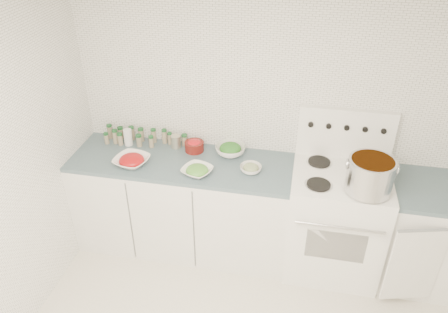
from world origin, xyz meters
The scene contains 13 objects.
room_walls centered at (0.00, 0.00, 1.56)m, with size 3.54×3.04×2.52m.
counter_left centered at (-0.82, 1.19, 0.45)m, with size 1.85×0.62×0.90m.
stove centered at (0.48, 1.19, 0.50)m, with size 0.76×0.70×1.36m.
counter_right centered at (1.30, 1.19, 0.45)m, with size 0.89×0.73×0.90m.
stock_pot centered at (0.65, 1.01, 1.09)m, with size 0.36×0.33×0.26m.
bowl_tomato centered at (-1.20, 1.05, 0.94)m, with size 0.33×0.33×0.09m.
bowl_snowpea centered at (-0.64, 1.03, 0.93)m, with size 0.30×0.30×0.08m.
bowl_broccoli centered at (-0.44, 1.37, 0.95)m, with size 0.27×0.27×0.10m.
bowl_zucchini centered at (-0.23, 1.14, 0.93)m, with size 0.20×0.20×0.07m.
bowl_pepper centered at (-0.75, 1.37, 0.95)m, with size 0.17×0.17×0.10m.
salt_canister centered at (-1.35, 1.36, 0.97)m, with size 0.07×0.07×0.15m, color white.
tin_can centered at (-0.93, 1.39, 0.96)m, with size 0.09×0.09×0.11m, color #B2AC97.
spice_cluster centered at (-1.28, 1.41, 0.96)m, with size 0.74×0.16×0.14m.
Camera 1 is at (0.12, -1.73, 2.86)m, focal length 35.00 mm.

